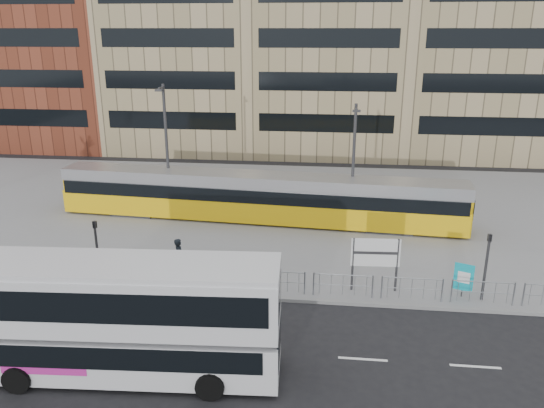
# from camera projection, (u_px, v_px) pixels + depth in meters

# --- Properties ---
(ground) EXTENTS (120.00, 120.00, 0.00)m
(ground) POSITION_uv_depth(u_px,v_px,m) (224.00, 298.00, 23.87)
(ground) COLOR black
(ground) RESTS_ON ground
(plaza) EXTENTS (64.00, 24.00, 0.15)m
(plaza) POSITION_uv_depth(u_px,v_px,m) (260.00, 210.00, 35.16)
(plaza) COLOR gray
(plaza) RESTS_ON ground
(kerb) EXTENTS (64.00, 0.25, 0.17)m
(kerb) POSITION_uv_depth(u_px,v_px,m) (224.00, 296.00, 23.89)
(kerb) COLOR gray
(kerb) RESTS_ON ground
(building_row) EXTENTS (70.40, 18.40, 31.20)m
(building_row) POSITION_uv_depth(u_px,v_px,m) (305.00, 14.00, 51.97)
(building_row) COLOR brown
(building_row) RESTS_ON ground
(pedestrian_barrier) EXTENTS (32.07, 0.07, 1.10)m
(pedestrian_barrier) POSITION_uv_depth(u_px,v_px,m) (269.00, 276.00, 23.82)
(pedestrian_barrier) COLOR #93959B
(pedestrian_barrier) RESTS_ON plaza
(road_markings) EXTENTS (62.00, 0.12, 0.01)m
(road_markings) POSITION_uv_depth(u_px,v_px,m) (229.00, 350.00, 19.99)
(road_markings) COLOR white
(road_markings) RESTS_ON ground
(double_decker_bus) EXTENTS (10.72, 3.17, 4.24)m
(double_decker_bus) POSITION_uv_depth(u_px,v_px,m) (124.00, 315.00, 17.97)
(double_decker_bus) COLOR silver
(double_decker_bus) RESTS_ON ground
(tram) EXTENTS (25.18, 4.23, 2.96)m
(tram) POSITION_uv_depth(u_px,v_px,m) (258.00, 197.00, 32.78)
(tram) COLOR yellow
(tram) RESTS_ON plaza
(station_sign) EXTENTS (2.20, 0.22, 2.53)m
(station_sign) POSITION_uv_depth(u_px,v_px,m) (375.00, 255.00, 23.73)
(station_sign) COLOR #2D2D30
(station_sign) RESTS_ON plaza
(ad_panel) EXTENTS (0.81, 0.38, 1.58)m
(ad_panel) POSITION_uv_depth(u_px,v_px,m) (464.00, 278.00, 23.41)
(ad_panel) COLOR #2D2D30
(ad_panel) RESTS_ON plaza
(pedestrian) EXTENTS (0.65, 0.80, 1.89)m
(pedestrian) POSITION_uv_depth(u_px,v_px,m) (179.00, 257.00, 25.47)
(pedestrian) COLOR black
(pedestrian) RESTS_ON plaza
(traffic_light_west) EXTENTS (0.22, 0.25, 3.10)m
(traffic_light_west) POSITION_uv_depth(u_px,v_px,m) (97.00, 244.00, 24.35)
(traffic_light_west) COLOR #2D2D30
(traffic_light_west) RESTS_ON plaza
(traffic_light_east) EXTENTS (0.18, 0.22, 3.10)m
(traffic_light_east) POSITION_uv_depth(u_px,v_px,m) (487.00, 259.00, 22.82)
(traffic_light_east) COLOR #2D2D30
(traffic_light_east) RESTS_ON plaza
(lamp_post_west) EXTENTS (0.45, 1.04, 8.21)m
(lamp_post_west) POSITION_uv_depth(u_px,v_px,m) (166.00, 145.00, 33.24)
(lamp_post_west) COLOR #2D2D30
(lamp_post_west) RESTS_ON plaza
(lamp_post_east) EXTENTS (0.45, 1.04, 7.30)m
(lamp_post_east) POSITION_uv_depth(u_px,v_px,m) (354.00, 159.00, 31.43)
(lamp_post_east) COLOR #2D2D30
(lamp_post_east) RESTS_ON plaza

